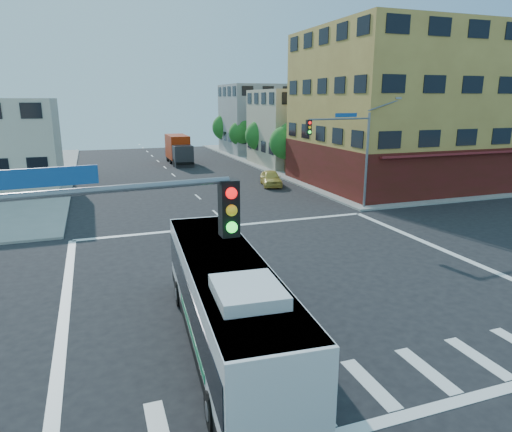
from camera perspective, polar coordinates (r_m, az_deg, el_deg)
name	(u,v)px	position (r m, az deg, el deg)	size (l,w,h in m)	color
ground	(290,279)	(20.99, 4.21, -7.85)	(120.00, 120.00, 0.00)	black
sidewalk_ne	(418,157)	(68.46, 19.54, 7.01)	(50.00, 50.00, 0.15)	gray
corner_building_ne	(407,122)	(45.78, 18.35, 11.15)	(18.10, 15.44, 14.00)	gold
building_east_near	(305,128)	(57.51, 6.20, 10.93)	(12.06, 10.06, 9.00)	tan
building_east_far	(265,119)	(70.34, 1.16, 12.04)	(12.06, 10.06, 10.00)	gray
signal_mast_ne	(348,142)	(33.20, 11.45, 9.03)	(7.91, 1.13, 8.07)	slate
signal_mast_sw	(27,303)	(7.77, -26.75, -9.65)	(7.91, 1.01, 8.07)	slate
street_tree_a	(287,140)	(49.97, 3.90, 9.40)	(3.60, 3.60, 5.53)	#392814
street_tree_b	(261,134)	(57.36, 0.67, 10.24)	(3.80, 3.80, 5.79)	#392814
street_tree_c	(242,132)	(64.92, -1.82, 10.47)	(3.40, 3.40, 5.29)	#392814
street_tree_d	(226,126)	(72.54, -3.80, 11.20)	(4.00, 4.00, 6.03)	#392814
transit_bus	(226,302)	(14.90, -3.76, -10.63)	(3.22, 11.48, 3.36)	black
box_truck	(179,150)	(58.55, -9.63, 8.12)	(2.37, 7.80, 3.51)	#26262A
parked_car	(271,178)	(42.99, 1.87, 4.75)	(1.70, 4.22, 1.44)	#DABE4F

